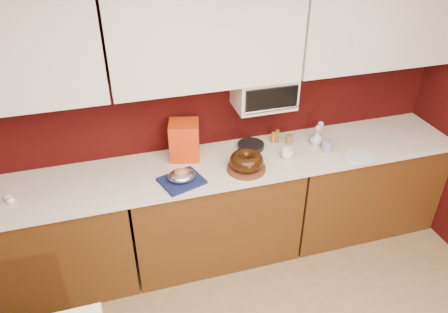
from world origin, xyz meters
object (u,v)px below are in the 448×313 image
Objects in this scene: flower_vase at (317,137)px; foil_ham_nest at (181,176)px; pandoro_box at (184,140)px; coffee_mug at (287,153)px; bundt_cake at (247,161)px; toaster_oven at (264,91)px; blue_jar at (327,146)px.

foil_ham_nest is at bearing -169.83° from flower_vase.
pandoro_box is 0.79m from coffee_mug.
bundt_cake is 2.84× the size of coffee_mug.
toaster_oven is 0.67m from blue_jar.
coffee_mug is (0.75, -0.23, -0.11)m from pandoro_box.
bundt_cake is at bearing -164.03° from flower_vase.
coffee_mug is at bearing 11.00° from bundt_cake.
foil_ham_nest is (-0.72, -0.32, -0.42)m from toaster_oven.
blue_jar is at bearing -26.88° from toaster_oven.
pandoro_box reaches higher than bundt_cake.
toaster_oven reaches higher than coffee_mug.
flower_vase is (0.67, 0.19, -0.01)m from bundt_cake.
flower_vase is (0.31, 0.12, 0.02)m from coffee_mug.
flower_vase is at bearing -14.98° from toaster_oven.
flower_vase is at bearing 21.28° from coffee_mug.
coffee_mug is (0.35, 0.07, -0.04)m from bundt_cake.
foil_ham_nest is 1.98× the size of blue_jar.
coffee_mug is at bearing 5.79° from foil_ham_nest.
toaster_oven reaches higher than pandoro_box.
foil_ham_nest is at bearing -175.71° from blue_jar.
toaster_oven is 0.71m from pandoro_box.
foil_ham_nest is at bearing -178.04° from bundt_cake.
toaster_oven reaches higher than flower_vase.
pandoro_box is at bearing 174.06° from flower_vase.
flower_vase reaches higher than coffee_mug.
blue_jar is at bearing 5.93° from bundt_cake.
toaster_oven is 1.50× the size of pandoro_box.
toaster_oven is 2.31× the size of foil_ham_nest.
coffee_mug is (0.12, -0.24, -0.43)m from toaster_oven.
blue_jar is at bearing 4.29° from foil_ham_nest.
toaster_oven is 5.07× the size of coffee_mug.
bundt_cake reaches higher than blue_jar.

